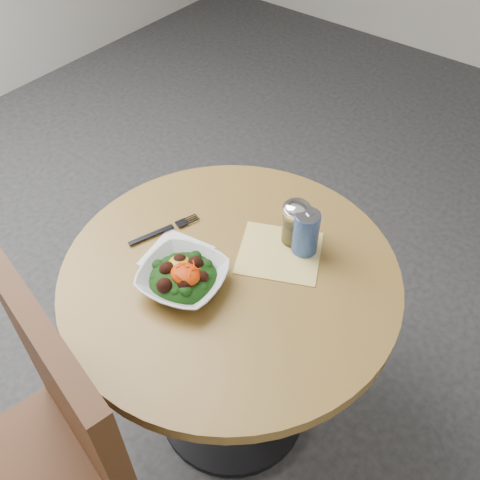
# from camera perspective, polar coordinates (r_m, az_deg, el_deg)

# --- Properties ---
(ground) EXTENTS (6.00, 6.00, 0.00)m
(ground) POSITION_cam_1_polar(r_m,az_deg,el_deg) (2.04, -0.77, -17.23)
(ground) COLOR #2A292C
(ground) RESTS_ON ground
(table) EXTENTS (0.90, 0.90, 0.75)m
(table) POSITION_cam_1_polar(r_m,az_deg,el_deg) (1.56, -0.96, -8.06)
(table) COLOR black
(table) RESTS_ON ground
(chair) EXTENTS (0.56, 0.56, 1.06)m
(chair) POSITION_cam_1_polar(r_m,az_deg,el_deg) (1.39, -20.20, -21.84)
(chair) COLOR #533017
(chair) RESTS_ON ground
(cloth_napkin) EXTENTS (0.28, 0.27, 0.00)m
(cloth_napkin) POSITION_cam_1_polar(r_m,az_deg,el_deg) (1.45, 4.24, -1.35)
(cloth_napkin) COLOR #E2B10B
(cloth_napkin) RESTS_ON table
(paper_napkins) EXTENTS (0.22, 0.22, 0.00)m
(paper_napkins) POSITION_cam_1_polar(r_m,az_deg,el_deg) (1.44, -6.69, -2.16)
(paper_napkins) COLOR white
(paper_napkins) RESTS_ON table
(salad_bowl) EXTENTS (0.26, 0.26, 0.08)m
(salad_bowl) POSITION_cam_1_polar(r_m,az_deg,el_deg) (1.36, -6.07, -3.95)
(salad_bowl) COLOR silver
(salad_bowl) RESTS_ON table
(fork) EXTENTS (0.09, 0.21, 0.00)m
(fork) POSITION_cam_1_polar(r_m,az_deg,el_deg) (1.52, -7.84, 1.17)
(fork) COLOR black
(fork) RESTS_ON table
(spice_shaker) EXTENTS (0.08, 0.08, 0.14)m
(spice_shaker) POSITION_cam_1_polar(r_m,az_deg,el_deg) (1.45, 5.93, 1.84)
(spice_shaker) COLOR silver
(spice_shaker) RESTS_ON table
(beverage_can) EXTENTS (0.07, 0.07, 0.13)m
(beverage_can) POSITION_cam_1_polar(r_m,az_deg,el_deg) (1.42, 7.04, 0.79)
(beverage_can) COLOR #0D1E96
(beverage_can) RESTS_ON table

